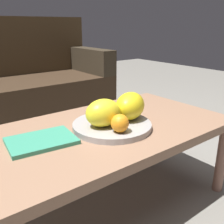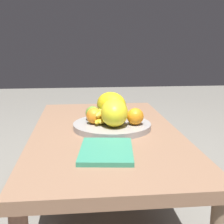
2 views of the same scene
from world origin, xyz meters
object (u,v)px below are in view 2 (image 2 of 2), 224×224
object	(u,v)px
orange_left	(135,116)
melon_large_front	(114,113)
coffee_table	(106,140)
melon_smaller_beside	(111,105)
apple_front	(93,113)
orange_front	(94,116)
banana_bunch	(105,116)
fruit_bowl	(112,126)
magazine	(106,151)

from	to	relation	value
orange_left	melon_large_front	bearing A→B (deg)	98.41
coffee_table	melon_large_front	xyz separation A→B (m)	(-0.02, -0.03, 0.13)
coffee_table	melon_smaller_beside	distance (m)	0.18
coffee_table	apple_front	bearing A→B (deg)	31.45
melon_smaller_beside	orange_left	bearing A→B (deg)	-145.99
melon_smaller_beside	orange_left	size ratio (longest dim) A/B	2.30
orange_front	apple_front	xyz separation A→B (m)	(0.06, 0.00, -0.00)
orange_front	melon_large_front	bearing A→B (deg)	-119.29
melon_large_front	apple_front	bearing A→B (deg)	38.50
melon_large_front	orange_front	xyz separation A→B (m)	(0.05, 0.08, -0.02)
banana_bunch	fruit_bowl	bearing A→B (deg)	-111.89
melon_smaller_beside	banana_bunch	bearing A→B (deg)	155.69
melon_large_front	magazine	world-z (taller)	melon_large_front
melon_smaller_beside	banana_bunch	xyz separation A→B (m)	(-0.08, 0.04, -0.03)
fruit_bowl	orange_front	size ratio (longest dim) A/B	4.88
fruit_bowl	banana_bunch	xyz separation A→B (m)	(0.01, 0.03, 0.04)
melon_smaller_beside	magazine	size ratio (longest dim) A/B	0.67
apple_front	orange_front	bearing A→B (deg)	-175.93
orange_left	orange_front	bearing A→B (deg)	79.41
fruit_bowl	magazine	bearing A→B (deg)	170.43
fruit_bowl	orange_left	xyz separation A→B (m)	(-0.04, -0.10, 0.05)
melon_large_front	banana_bunch	xyz separation A→B (m)	(0.06, 0.04, -0.03)
apple_front	banana_bunch	distance (m)	0.07
melon_large_front	melon_smaller_beside	size ratio (longest dim) A/B	0.92
fruit_bowl	melon_smaller_beside	bearing A→B (deg)	-4.06
melon_smaller_beside	banana_bunch	distance (m)	0.10
coffee_table	apple_front	distance (m)	0.14
orange_left	apple_front	world-z (taller)	orange_left
magazine	coffee_table	bearing A→B (deg)	2.29
fruit_bowl	melon_large_front	distance (m)	0.09
melon_large_front	orange_left	xyz separation A→B (m)	(0.01, -0.09, -0.02)
apple_front	magazine	xyz separation A→B (m)	(-0.36, -0.03, -0.05)
melon_smaller_beside	magazine	distance (m)	0.41
banana_bunch	orange_front	bearing A→B (deg)	108.97
fruit_bowl	melon_large_front	xyz separation A→B (m)	(-0.05, -0.00, 0.07)
banana_bunch	magazine	world-z (taller)	banana_bunch
melon_smaller_beside	apple_front	distance (m)	0.10
apple_front	magazine	distance (m)	0.37
coffee_table	fruit_bowl	xyz separation A→B (m)	(0.03, -0.03, 0.05)
melon_smaller_beside	orange_front	bearing A→B (deg)	139.90
coffee_table	orange_front	distance (m)	0.12
orange_left	apple_front	bearing A→B (deg)	61.87
melon_large_front	magazine	distance (m)	0.27
melon_smaller_beside	apple_front	world-z (taller)	melon_smaller_beside
orange_left	banana_bunch	size ratio (longest dim) A/B	0.48
melon_smaller_beside	magazine	xyz separation A→B (m)	(-0.40, 0.06, -0.08)
orange_left	apple_front	xyz separation A→B (m)	(0.10, 0.18, -0.00)
coffee_table	banana_bunch	world-z (taller)	banana_bunch
melon_smaller_beside	banana_bunch	world-z (taller)	melon_smaller_beside
melon_smaller_beside	magazine	bearing A→B (deg)	171.76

